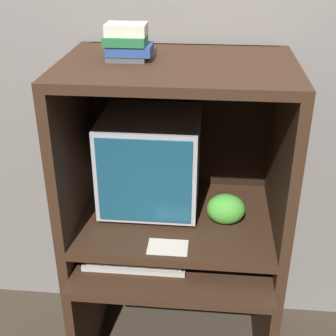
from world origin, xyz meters
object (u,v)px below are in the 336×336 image
(keyboard, at_px, (135,261))
(book_stack, at_px, (127,43))
(snack_bag, at_px, (226,209))
(crt_monitor, at_px, (151,161))
(mouse, at_px, (202,267))

(keyboard, distance_m, book_stack, 0.86)
(snack_bag, bearing_deg, keyboard, -157.50)
(crt_monitor, xyz_separation_m, book_stack, (-0.07, -0.07, 0.51))
(keyboard, height_order, mouse, same)
(mouse, bearing_deg, book_stack, 145.87)
(crt_monitor, height_order, book_stack, book_stack)
(crt_monitor, bearing_deg, book_stack, -133.38)
(snack_bag, bearing_deg, mouse, -118.79)
(snack_bag, xyz_separation_m, book_stack, (-0.39, 0.05, 0.66))
(crt_monitor, xyz_separation_m, mouse, (0.24, -0.28, -0.33))
(mouse, relative_size, snack_bag, 0.36)
(crt_monitor, relative_size, keyboard, 1.00)
(keyboard, bearing_deg, mouse, -2.42)
(keyboard, bearing_deg, book_stack, 99.59)
(keyboard, height_order, snack_bag, snack_bag)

